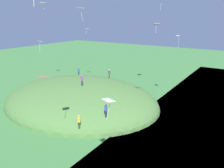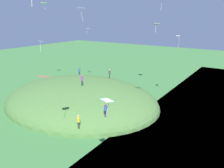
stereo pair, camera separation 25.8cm
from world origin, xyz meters
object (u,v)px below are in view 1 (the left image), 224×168
Objects in this scene: person_near_shore at (82,79)px; person_on_hilltop at (79,70)px; kite_2 at (156,24)px; person_with_child at (109,73)px; kite_3 at (109,101)px; kite_1 at (178,37)px; kite_6 at (80,9)px; person_walking_path at (106,109)px; kite_0 at (43,3)px; kite_5 at (87,29)px; kite_7 at (40,42)px; person_watching_kites at (79,120)px.

person_near_shore is 12.15m from person_on_hilltop.
kite_2 is (-11.88, -0.33, 8.55)m from person_near_shore.
person_with_child is 0.94× the size of kite_3.
person_with_child is 13.77m from kite_1.
kite_2 is 12.35m from kite_6.
kite_6 reaches higher than kite_3.
kite_3 is (-13.22, 19.72, 3.40)m from person_with_child.
person_walking_path is (-7.65, 4.35, -1.77)m from person_near_shore.
kite_2 is at bearing 92.91° from kite_1.
kite_0 is 26.66m from kite_1.
person_on_hilltop is at bearing -151.36° from kite_0.
kite_5 reaches higher than person_walking_path.
person_walking_path is 1.35× the size of kite_0.
kite_6 reaches higher than person_with_child.
person_walking_path is at bearing 47.85° from kite_2.
kite_1 is at bearing 178.36° from person_walking_path.
person_walking_path is 1.00× the size of kite_3.
kite_5 is at bearing -82.24° from person_on_hilltop.
kite_6 is (11.64, 10.34, 4.28)m from kite_1.
kite_6 reaches higher than person_near_shore.
person_on_hilltop is 1.37× the size of kite_2.
kite_2 is at bearing 172.85° from kite_7.
person_walking_path is at bearing 134.68° from kite_5.
person_on_hilltop is 0.73× the size of kite_7.
kite_5 reaches higher than kite_3.
kite_5 is at bearing -158.61° from person_with_child.
person_with_child is at bearing -56.16° from kite_3.
kite_7 is (-0.56, 2.01, -7.23)m from kite_0.
kite_6 is (-8.32, 11.47, 3.65)m from kite_5.
kite_1 is at bearing -132.75° from person_watching_kites.
kite_5 is at bearing -54.04° from kite_6.
kite_1 reaches higher than kite_3.
kite_7 is (4.97, 8.58, -2.23)m from kite_5.
kite_0 is at bearing 12.06° from kite_1.
person_near_shore is 9.71m from person_watching_kites.
person_on_hilltop is 20.67m from person_walking_path.
person_with_child reaches higher than person_walking_path.
kite_0 is 26.76m from kite_2.
kite_6 is (13.34, -12.32, 7.84)m from kite_3.
person_on_hilltop is 14.89m from kite_0.
kite_7 is at bearing 59.93° from kite_5.
kite_7 is at bearing -29.72° from kite_3.
person_watching_kites is 1.56× the size of kite_2.
person_walking_path is 1.60× the size of kite_2.
kite_0 is 33.47m from kite_3.
person_with_child is 12.05m from kite_5.
person_watching_kites is 1.71× the size of kite_5.
kite_6 is at bearing -78.85° from person_watching_kites.
kite_2 is at bearing 161.55° from person_on_hilltop.
kite_5 is (-5.53, -6.57, -5.00)m from kite_0.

